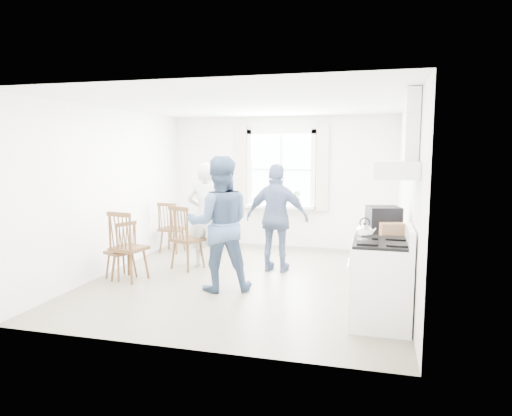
{
  "coord_description": "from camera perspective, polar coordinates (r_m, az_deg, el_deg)",
  "views": [
    {
      "loc": [
        1.8,
        -6.47,
        1.96
      ],
      "look_at": [
        0.07,
        0.2,
        1.07
      ],
      "focal_mm": 32.0,
      "sensor_mm": 36.0,
      "label": 1
    }
  ],
  "objects": [
    {
      "name": "room_shell",
      "position": [
        6.75,
        -1.01,
        1.78
      ],
      "size": [
        4.62,
        5.12,
        2.64
      ],
      "color": "gray",
      "rests_on": "ground"
    },
    {
      "name": "window_assembly",
      "position": [
        9.11,
        3.13,
        4.26
      ],
      "size": [
        1.88,
        0.24,
        1.7
      ],
      "color": "white",
      "rests_on": "room_shell"
    },
    {
      "name": "range_hood",
      "position": [
        5.12,
        17.67,
        6.38
      ],
      "size": [
        0.45,
        0.76,
        0.94
      ],
      "color": "white",
      "rests_on": "room_shell"
    },
    {
      "name": "shelf_unit",
      "position": [
        9.49,
        -5.38,
        -2.09
      ],
      "size": [
        0.4,
        0.3,
        0.8
      ],
      "primitive_type": "cube",
      "color": "slate",
      "rests_on": "ground"
    },
    {
      "name": "gas_stove",
      "position": [
        5.33,
        15.32,
        -8.96
      ],
      "size": [
        0.68,
        0.76,
        1.12
      ],
      "color": "white",
      "rests_on": "ground"
    },
    {
      "name": "kettle",
      "position": [
        5.15,
        13.4,
        -3.09
      ],
      "size": [
        0.19,
        0.19,
        0.27
      ],
      "color": "silver",
      "rests_on": "gas_stove"
    },
    {
      "name": "low_cabinet",
      "position": [
        6.01,
        15.9,
        -7.44
      ],
      "size": [
        0.5,
        0.55,
        0.9
      ],
      "primitive_type": "cube",
      "color": "white",
      "rests_on": "ground"
    },
    {
      "name": "stereo_stack",
      "position": [
        5.93,
        15.63,
        -1.49
      ],
      "size": [
        0.46,
        0.43,
        0.35
      ],
      "color": "black",
      "rests_on": "low_cabinet"
    },
    {
      "name": "cardboard_box",
      "position": [
        5.73,
        16.6,
        -2.67
      ],
      "size": [
        0.31,
        0.25,
        0.18
      ],
      "primitive_type": "cube",
      "rotation": [
        0.0,
        0.0,
        0.22
      ],
      "color": "#A2754E",
      "rests_on": "low_cabinet"
    },
    {
      "name": "windsor_chair_a",
      "position": [
        8.73,
        -10.8,
        -1.75
      ],
      "size": [
        0.44,
        0.43,
        0.97
      ],
      "color": "#4C3018",
      "rests_on": "ground"
    },
    {
      "name": "windsor_chair_b",
      "position": [
        6.98,
        -16.24,
        -3.73
      ],
      "size": [
        0.53,
        0.52,
        1.07
      ],
      "color": "#4C3018",
      "rests_on": "ground"
    },
    {
      "name": "windsor_chair_c",
      "position": [
        7.16,
        -16.16,
        -4.32
      ],
      "size": [
        0.48,
        0.49,
        0.89
      ],
      "color": "#4C3018",
      "rests_on": "ground"
    },
    {
      "name": "person_left",
      "position": [
        7.57,
        -6.26,
        -0.89
      ],
      "size": [
        0.69,
        0.69,
        1.75
      ],
      "primitive_type": "imported",
      "rotation": [
        0.0,
        0.0,
        3.23
      ],
      "color": "silver",
      "rests_on": "ground"
    },
    {
      "name": "person_mid",
      "position": [
        6.32,
        -4.57,
        -1.98
      ],
      "size": [
        1.17,
        1.17,
        1.87
      ],
      "primitive_type": "imported",
      "rotation": [
        0.0,
        0.0,
        3.51
      ],
      "color": "#42587B",
      "rests_on": "ground"
    },
    {
      "name": "person_right",
      "position": [
        7.28,
        2.64,
        -1.27
      ],
      "size": [
        1.07,
        1.07,
        1.73
      ],
      "primitive_type": "imported",
      "rotation": [
        0.0,
        0.0,
        3.09
      ],
      "color": "navy",
      "rests_on": "ground"
    },
    {
      "name": "potted_plant",
      "position": [
        9.0,
        5.02,
        1.25
      ],
      "size": [
        0.17,
        0.17,
        0.3
      ],
      "primitive_type": "imported",
      "rotation": [
        0.0,
        0.0,
        -0.01
      ],
      "color": "#377D3B",
      "rests_on": "window_assembly"
    },
    {
      "name": "windsor_chair_d",
      "position": [
        7.48,
        -9.22,
        -2.81
      ],
      "size": [
        0.58,
        0.58,
        1.06
      ],
      "color": "#4C3018",
      "rests_on": "ground"
    }
  ]
}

